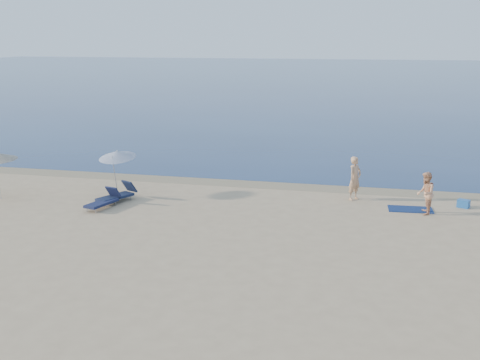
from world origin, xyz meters
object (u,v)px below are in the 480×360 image
person_right (426,193)px  umbrella_near (117,154)px  person_left (355,178)px  blue_cooler (464,204)px

person_right → umbrella_near: size_ratio=0.79×
person_left → blue_cooler: size_ratio=4.06×
person_right → blue_cooler: bearing=132.2°
blue_cooler → umbrella_near: bearing=-150.4°
person_left → person_right: 3.27m
person_left → blue_cooler: bearing=-58.5°
person_right → blue_cooler: person_right is taller
umbrella_near → blue_cooler: bearing=14.0°
person_left → umbrella_near: umbrella_near is taller
person_left → umbrella_near: size_ratio=0.88×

